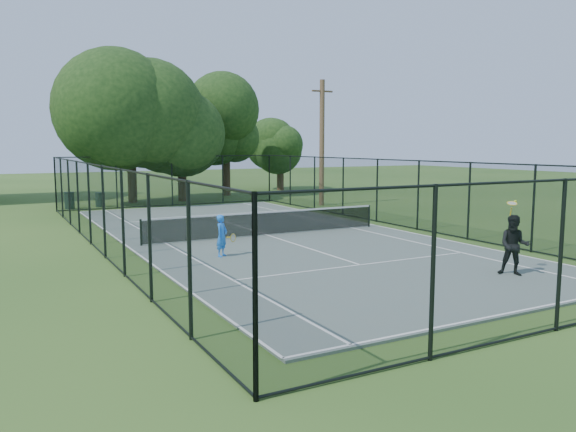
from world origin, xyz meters
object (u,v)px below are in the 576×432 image
player_blue (222,236)px  player_black (514,245)px  utility_pole (322,142)px  trash_bin_left (69,200)px  tennis_net (267,222)px  trash_bin_right (100,200)px

player_blue → player_black: size_ratio=0.67×
utility_pole → trash_bin_left: bearing=159.6°
player_blue → player_black: (6.12, -6.26, 0.16)m
tennis_net → trash_bin_right: tennis_net is taller
player_blue → player_black: 8.75m
utility_pole → player_blue: utility_pole is taller
trash_bin_right → trash_bin_left: bearing=-169.9°
player_blue → player_black: player_black is taller
trash_bin_left → player_blue: bearing=-81.7°
player_black → utility_pole: bearing=74.6°
trash_bin_right → player_blue: bearing=-87.4°
tennis_net → utility_pole: 12.50m
trash_bin_right → player_black: player_black is taller
trash_bin_left → tennis_net: bearing=-68.0°
utility_pole → player_blue: (-11.22, -12.20, -3.06)m
tennis_net → utility_pole: size_ratio=1.35×
trash_bin_left → utility_pole: 15.03m
utility_pole → player_blue: bearing=-132.6°
trash_bin_right → player_blue: size_ratio=0.64×
player_blue → utility_pole: bearing=47.4°
tennis_net → player_blue: (-3.17, -3.20, 0.16)m
utility_pole → player_black: size_ratio=3.70×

